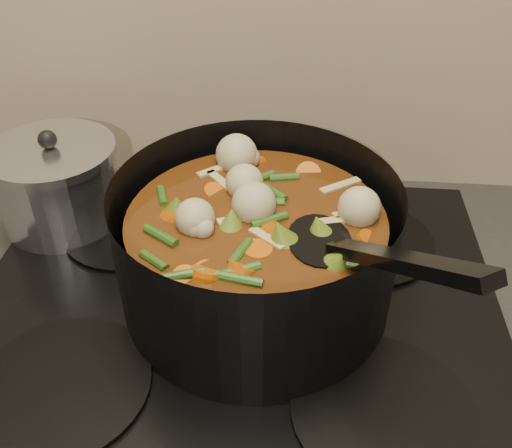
{
  "coord_description": "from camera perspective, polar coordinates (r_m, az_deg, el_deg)",
  "views": [
    {
      "loc": [
        0.07,
        1.46,
        1.41
      ],
      "look_at": [
        0.02,
        1.95,
        1.04
      ],
      "focal_mm": 40.0,
      "sensor_mm": 36.0,
      "label": 1
    }
  ],
  "objects": [
    {
      "name": "stovetop",
      "position": [
        0.68,
        -2.13,
        -8.6
      ],
      "size": [
        0.62,
        0.54,
        0.03
      ],
      "color": "black",
      "rests_on": "counter"
    },
    {
      "name": "stockpot",
      "position": [
        0.64,
        0.04,
        -2.6
      ],
      "size": [
        0.39,
        0.4,
        0.23
      ],
      "rotation": [
        0.0,
        0.0,
        0.35
      ],
      "color": "black",
      "rests_on": "stovetop"
    },
    {
      "name": "saucepan",
      "position": [
        0.82,
        -19.15,
        3.81
      ],
      "size": [
        0.17,
        0.17,
        0.14
      ],
      "rotation": [
        0.0,
        0.0,
        -0.31
      ],
      "color": "silver",
      "rests_on": "stovetop"
    }
  ]
}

